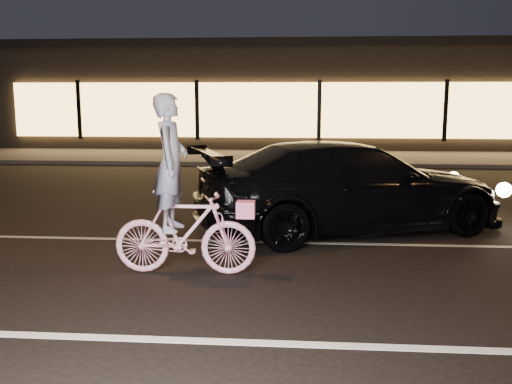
{
  "coord_description": "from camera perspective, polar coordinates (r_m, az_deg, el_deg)",
  "views": [
    {
      "loc": [
        -0.63,
        -6.24,
        2.18
      ],
      "look_at": [
        -1.18,
        0.6,
        1.0
      ],
      "focal_mm": 40.0,
      "sensor_mm": 36.0,
      "label": 1
    }
  ],
  "objects": [
    {
      "name": "ground",
      "position": [
        6.64,
        9.9,
        -9.57
      ],
      "size": [
        90.0,
        90.0,
        0.0
      ],
      "primitive_type": "plane",
      "color": "black",
      "rests_on": "ground"
    },
    {
      "name": "lane_stripe_near",
      "position": [
        5.25,
        11.44,
        -14.93
      ],
      "size": [
        60.0,
        0.12,
        0.01
      ],
      "primitive_type": "cube",
      "color": "silver",
      "rests_on": "ground"
    },
    {
      "name": "lane_stripe_far",
      "position": [
        8.54,
        8.68,
        -5.11
      ],
      "size": [
        60.0,
        0.1,
        0.01
      ],
      "primitive_type": "cube",
      "color": "gray",
      "rests_on": "ground"
    },
    {
      "name": "sidewalk",
      "position": [
        19.36,
        6.41,
        3.42
      ],
      "size": [
        30.0,
        4.0,
        0.12
      ],
      "primitive_type": "cube",
      "color": "#383533",
      "rests_on": "ground"
    },
    {
      "name": "storefront",
      "position": [
        25.21,
        6.08,
        9.63
      ],
      "size": [
        25.4,
        8.42,
        4.2
      ],
      "color": "black",
      "rests_on": "ground"
    },
    {
      "name": "cyclist",
      "position": [
        6.95,
        -7.52,
        -1.94
      ],
      "size": [
        1.74,
        0.6,
        2.2
      ],
      "rotation": [
        0.0,
        0.0,
        1.57
      ],
      "color": "#FF5186",
      "rests_on": "ground"
    },
    {
      "name": "sedan",
      "position": [
        9.21,
        9.46,
        0.52
      ],
      "size": [
        5.38,
        3.7,
        1.45
      ],
      "rotation": [
        0.0,
        0.0,
        1.94
      ],
      "color": "black",
      "rests_on": "ground"
    }
  ]
}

